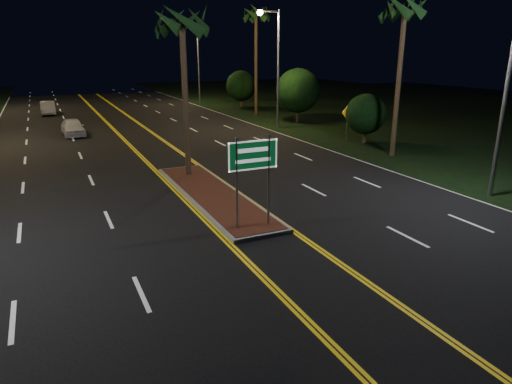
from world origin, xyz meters
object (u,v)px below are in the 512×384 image
highway_sign (253,164)px  palm_median (182,22)px  streetlight_right_near (504,61)px  palm_right_near (405,9)px  shrub_mid (298,91)px  car_near (73,126)px  shrub_near (366,114)px  warning_sign (347,117)px  palm_right_far (256,15)px  car_far (48,107)px  shrub_far (241,86)px  median_island (213,195)px  streetlight_right_mid (274,56)px  streetlight_right_far (195,54)px

highway_sign → palm_median: (0.00, 7.70, 4.87)m
highway_sign → streetlight_right_near: (10.61, -0.80, 3.25)m
highway_sign → palm_right_near: bearing=30.0°
shrub_mid → car_near: (-18.34, 1.31, -2.00)m
streetlight_right_near → shrub_near: size_ratio=2.73×
palm_median → warning_sign: size_ratio=3.30×
palm_right_far → car_far: palm_right_far is taller
palm_right_far → shrub_mid: bearing=-78.7°
shrub_far → car_near: shrub_far is taller
car_near → car_far: 13.65m
palm_right_near → warning_sign: (0.29, 5.04, -6.58)m
streetlight_right_near → palm_right_near: bearing=76.7°
streetlight_right_near → shrub_mid: bearing=81.2°
streetlight_right_near → palm_right_near: (1.89, 8.00, 2.56)m
median_island → highway_sign: size_ratio=3.20×
median_island → car_far: 32.40m
median_island → palm_right_near: size_ratio=1.10×
median_island → streetlight_right_mid: 19.20m
streetlight_right_mid → shrub_far: (3.19, 14.00, -3.32)m
streetlight_right_near → warning_sign: streetlight_right_near is taller
palm_median → warning_sign: palm_median is taller
palm_right_near → median_island: bearing=-166.5°
shrub_far → streetlight_right_far: bearing=118.0°
streetlight_right_far → shrub_far: streetlight_right_far is taller
streetlight_right_near → streetlight_right_mid: 20.00m
streetlight_right_far → palm_right_near: palm_right_near is taller
car_far → warning_sign: 30.19m
streetlight_right_far → car_far: (-16.31, -3.11, -4.93)m
palm_right_far → warning_sign: (-0.01, -14.96, -7.51)m
shrub_near → shrub_mid: bearing=87.1°
palm_right_near → shrub_mid: 15.11m
car_far → car_near: bearing=-84.1°
palm_right_far → shrub_near: (0.70, -16.00, -7.20)m
streetlight_right_near → shrub_far: 34.31m
palm_median → palm_right_near: bearing=-2.3°
highway_sign → shrub_far: shrub_far is taller
shrub_near → shrub_far: bearing=89.2°
palm_median → shrub_far: (13.80, 25.50, -4.94)m
palm_right_far → car_near: size_ratio=2.36×
shrub_mid → car_near: size_ratio=1.06×
highway_sign → shrub_far: bearing=67.4°
palm_median → shrub_mid: palm_median is taller
median_island → shrub_near: shrub_near is taller
streetlight_right_near → palm_right_near: palm_right_near is taller
shrub_near → shrub_mid: size_ratio=0.71×
median_island → car_near: 18.83m
shrub_near → car_far: bearing=127.6°
car_far → streetlight_right_mid: bearing=-45.8°
palm_right_near → warning_sign: 8.29m
shrub_mid → car_far: bearing=142.9°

